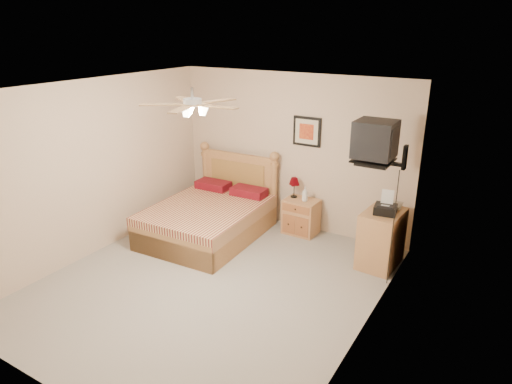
% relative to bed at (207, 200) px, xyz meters
% --- Properties ---
extents(floor, '(4.50, 4.50, 0.00)m').
position_rel_bed_xyz_m(floor, '(0.88, -1.12, -0.63)').
color(floor, gray).
rests_on(floor, ground).
extents(ceiling, '(4.00, 4.50, 0.04)m').
position_rel_bed_xyz_m(ceiling, '(0.88, -1.12, 1.87)').
color(ceiling, white).
rests_on(ceiling, ground).
extents(wall_back, '(4.00, 0.04, 2.50)m').
position_rel_bed_xyz_m(wall_back, '(0.88, 1.13, 0.62)').
color(wall_back, '#CDB297').
rests_on(wall_back, ground).
extents(wall_front, '(4.00, 0.04, 2.50)m').
position_rel_bed_xyz_m(wall_front, '(0.88, -3.37, 0.62)').
color(wall_front, '#CDB297').
rests_on(wall_front, ground).
extents(wall_left, '(0.04, 4.50, 2.50)m').
position_rel_bed_xyz_m(wall_left, '(-1.12, -1.12, 0.62)').
color(wall_left, '#CDB297').
rests_on(wall_left, ground).
extents(wall_right, '(0.04, 4.50, 2.50)m').
position_rel_bed_xyz_m(wall_right, '(2.88, -1.12, 0.62)').
color(wall_right, '#CDB297').
rests_on(wall_right, ground).
extents(bed, '(1.56, 2.00, 1.26)m').
position_rel_bed_xyz_m(bed, '(0.00, 0.00, 0.00)').
color(bed, '#A4723D').
rests_on(bed, ground).
extents(nightstand, '(0.53, 0.40, 0.57)m').
position_rel_bed_xyz_m(nightstand, '(1.21, 0.88, -0.34)').
color(nightstand, '#B27B48').
rests_on(nightstand, ground).
extents(table_lamp, '(0.20, 0.20, 0.33)m').
position_rel_bed_xyz_m(table_lamp, '(1.04, 0.94, 0.11)').
color(table_lamp, '#500108').
rests_on(table_lamp, nightstand).
extents(lotion_bottle, '(0.11, 0.12, 0.23)m').
position_rel_bed_xyz_m(lotion_bottle, '(1.27, 0.87, 0.06)').
color(lotion_bottle, white).
rests_on(lotion_bottle, nightstand).
extents(framed_picture, '(0.46, 0.04, 0.46)m').
position_rel_bed_xyz_m(framed_picture, '(1.15, 1.11, 0.99)').
color(framed_picture, black).
rests_on(framed_picture, wall_back).
extents(dresser, '(0.52, 0.71, 0.80)m').
position_rel_bed_xyz_m(dresser, '(2.61, 0.51, -0.23)').
color(dresser, tan).
rests_on(dresser, ground).
extents(fax_machine, '(0.33, 0.34, 0.30)m').
position_rel_bed_xyz_m(fax_machine, '(2.64, 0.46, 0.33)').
color(fax_machine, black).
rests_on(fax_machine, dresser).
extents(magazine_lower, '(0.23, 0.29, 0.03)m').
position_rel_bed_xyz_m(magazine_lower, '(2.58, 0.74, 0.19)').
color(magazine_lower, '#B5A890').
rests_on(magazine_lower, dresser).
extents(magazine_upper, '(0.20, 0.27, 0.02)m').
position_rel_bed_xyz_m(magazine_upper, '(2.58, 0.75, 0.21)').
color(magazine_upper, gray).
rests_on(magazine_upper, magazine_lower).
extents(wall_tv, '(0.56, 0.46, 0.58)m').
position_rel_bed_xyz_m(wall_tv, '(2.63, 0.22, 1.18)').
color(wall_tv, black).
rests_on(wall_tv, wall_right).
extents(ceiling_fan, '(1.14, 1.14, 0.28)m').
position_rel_bed_xyz_m(ceiling_fan, '(0.88, -1.32, 1.73)').
color(ceiling_fan, silver).
rests_on(ceiling_fan, ceiling).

